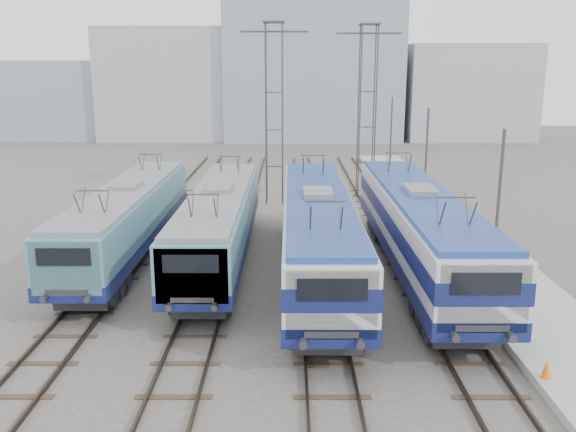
# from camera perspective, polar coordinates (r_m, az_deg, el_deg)

# --- Properties ---
(ground) EXTENTS (160.00, 160.00, 0.00)m
(ground) POSITION_cam_1_polar(r_m,az_deg,el_deg) (21.56, -2.67, -11.25)
(ground) COLOR #514C47
(platform) EXTENTS (4.00, 70.00, 0.30)m
(platform) POSITION_cam_1_polar(r_m,az_deg,el_deg) (30.35, 17.76, -4.11)
(platform) COLOR #9E9E99
(platform) RESTS_ON ground
(locomotive_far_left) EXTENTS (2.73, 17.24, 3.24)m
(locomotive_far_left) POSITION_cam_1_polar(r_m,az_deg,el_deg) (30.26, -14.77, -0.02)
(locomotive_far_left) COLOR #121A53
(locomotive_far_left) RESTS_ON ground
(locomotive_center_left) EXTENTS (2.73, 17.24, 3.25)m
(locomotive_center_left) POSITION_cam_1_polar(r_m,az_deg,el_deg) (28.71, -6.43, -0.37)
(locomotive_center_left) COLOR #121A53
(locomotive_center_left) RESTS_ON ground
(locomotive_center_right) EXTENTS (2.93, 18.56, 3.49)m
(locomotive_center_right) POSITION_cam_1_polar(r_m,az_deg,el_deg) (26.30, 2.79, -1.14)
(locomotive_center_right) COLOR #121A53
(locomotive_center_right) RESTS_ON ground
(locomotive_far_right) EXTENTS (2.96, 18.75, 3.52)m
(locomotive_far_right) POSITION_cam_1_polar(r_m,az_deg,el_deg) (27.38, 12.19, -0.79)
(locomotive_far_right) COLOR #121A53
(locomotive_far_right) RESTS_ON ground
(catenary_tower_west) EXTENTS (4.50, 1.20, 12.00)m
(catenary_tower_west) POSITION_cam_1_polar(r_m,az_deg,el_deg) (41.61, -1.30, 10.31)
(catenary_tower_west) COLOR #3F4247
(catenary_tower_west) RESTS_ON ground
(catenary_tower_east) EXTENTS (4.50, 1.20, 12.00)m
(catenary_tower_east) POSITION_cam_1_polar(r_m,az_deg,el_deg) (43.93, 7.41, 10.38)
(catenary_tower_east) COLOR #3F4247
(catenary_tower_east) RESTS_ON ground
(mast_front) EXTENTS (0.12, 0.12, 7.00)m
(mast_front) POSITION_cam_1_polar(r_m,az_deg,el_deg) (23.49, 18.94, -0.83)
(mast_front) COLOR #3F4247
(mast_front) RESTS_ON ground
(mast_mid) EXTENTS (0.12, 0.12, 7.00)m
(mast_mid) POSITION_cam_1_polar(r_m,az_deg,el_deg) (34.82, 12.73, 4.11)
(mast_mid) COLOR #3F4247
(mast_mid) RESTS_ON ground
(mast_rear) EXTENTS (0.12, 0.12, 7.00)m
(mast_rear) POSITION_cam_1_polar(r_m,az_deg,el_deg) (46.48, 9.58, 6.59)
(mast_rear) COLOR #3F4247
(mast_rear) RESTS_ON ground
(safety_cone) EXTENTS (0.29, 0.29, 0.58)m
(safety_cone) POSITION_cam_1_polar(r_m,az_deg,el_deg) (19.69, 23.04, -13.04)
(safety_cone) COLOR orange
(safety_cone) RESTS_ON platform
(building_west) EXTENTS (18.00, 12.00, 14.00)m
(building_west) POSITION_cam_1_polar(r_m,az_deg,el_deg) (82.92, -10.53, 12.01)
(building_west) COLOR #9EA6B2
(building_west) RESTS_ON ground
(building_center) EXTENTS (22.00, 14.00, 18.00)m
(building_center) POSITION_cam_1_polar(r_m,az_deg,el_deg) (81.58, 2.29, 13.61)
(building_center) COLOR #8893A6
(building_center) RESTS_ON ground
(building_east) EXTENTS (16.00, 12.00, 12.00)m
(building_east) POSITION_cam_1_polar(r_m,az_deg,el_deg) (84.75, 16.18, 11.07)
(building_east) COLOR #9EA6B2
(building_east) RESTS_ON ground
(building_far_west) EXTENTS (14.00, 10.00, 10.00)m
(building_far_west) POSITION_cam_1_polar(r_m,az_deg,el_deg) (87.33, -21.01, 10.11)
(building_far_west) COLOR #8893A6
(building_far_west) RESTS_ON ground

